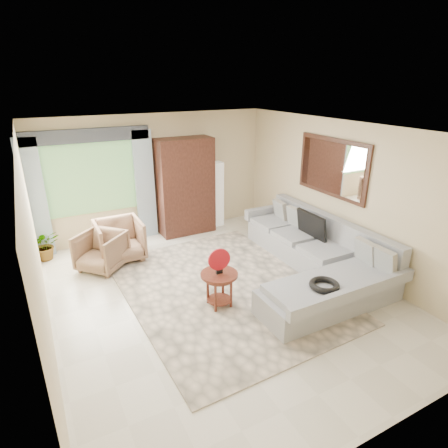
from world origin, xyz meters
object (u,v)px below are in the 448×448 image
coffee_table (219,289)px  armchair_right (120,240)px  potted_plant (45,245)px  floor_lamp (217,194)px  armchair_left (101,251)px  sectional_sofa (315,259)px  armoire (185,187)px  tv_screen (311,225)px

coffee_table → armchair_right: (-0.94, 2.31, 0.09)m
potted_plant → floor_lamp: size_ratio=0.39×
potted_plant → floor_lamp: bearing=1.5°
coffee_table → armchair_left: bearing=122.7°
coffee_table → sectional_sofa: bearing=3.3°
armchair_right → armoire: bearing=23.2°
tv_screen → armoire: armoire is taller
tv_screen → armchair_left: bearing=157.1°
armoire → floor_lamp: (0.80, 0.06, -0.30)m
coffee_table → armoire: size_ratio=0.27×
tv_screen → coffee_table: (-2.22, -0.58, -0.42)m
tv_screen → potted_plant: size_ratio=1.26×
coffee_table → armoire: (0.72, 3.01, 0.75)m
tv_screen → armchair_right: (-3.16, 1.73, -0.33)m
tv_screen → coffee_table: bearing=-165.4°
sectional_sofa → armchair_right: sectional_sofa is taller
tv_screen → armoire: bearing=121.7°
armchair_right → potted_plant: size_ratio=1.46×
coffee_table → armchair_right: armchair_right is taller
coffee_table → armchair_left: 2.46m
tv_screen → armchair_right: tv_screen is taller
coffee_table → floor_lamp: 3.46m
sectional_sofa → armchair_right: size_ratio=4.04×
sectional_sofa → armchair_left: (-3.28, 1.96, 0.06)m
coffee_table → potted_plant: size_ratio=0.96×
armchair_right → coffee_table: bearing=-67.6°
sectional_sofa → armchair_left: size_ratio=4.53×
potted_plant → floor_lamp: floor_lamp is taller
coffee_table → armchair_right: size_ratio=0.66×
armchair_right → armoire: size_ratio=0.41×
potted_plant → armoire: 3.02m
armchair_right → floor_lamp: size_ratio=0.57×
sectional_sofa → floor_lamp: bearing=98.3°
tv_screen → coffee_table: tv_screen is taller
coffee_table → floor_lamp: (1.52, 3.07, 0.45)m
armchair_left → armchair_right: armchair_right is taller
armoire → coffee_table: bearing=-103.4°
armchair_left → floor_lamp: bearing=66.2°
sectional_sofa → tv_screen: (0.27, 0.47, 0.44)m
armchair_left → armoire: bearing=71.5°
armchair_right → floor_lamp: (2.46, 0.76, 0.36)m
sectional_sofa → armchair_left: 3.82m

